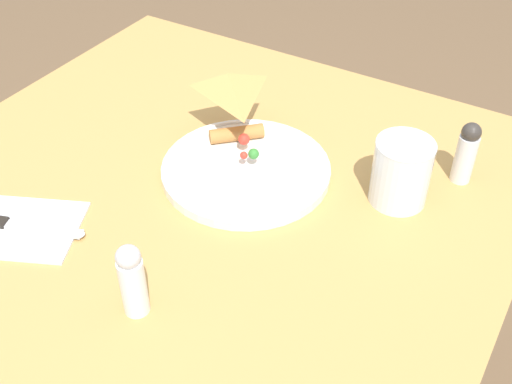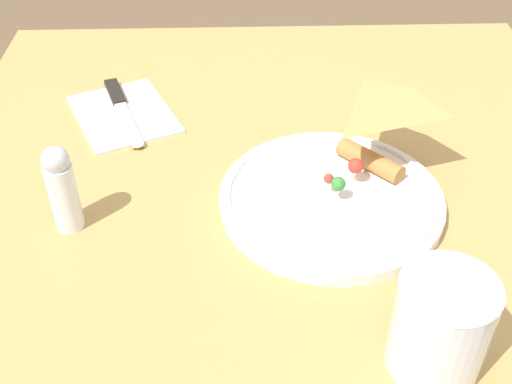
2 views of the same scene
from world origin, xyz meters
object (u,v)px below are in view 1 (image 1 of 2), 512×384
salt_shaker (132,280)px  pepper_shaker (466,152)px  dining_table (210,236)px  milk_glass (401,175)px  napkin_folded (22,228)px  plate_pizza (246,166)px  butter_knife (15,225)px

salt_shaker → pepper_shaker: size_ratio=1.05×
dining_table → pepper_shaker: size_ratio=8.92×
dining_table → milk_glass: milk_glass is taller
milk_glass → salt_shaker: (-0.20, -0.37, 0.01)m
milk_glass → salt_shaker: salt_shaker is taller
dining_table → pepper_shaker: 0.43m
dining_table → napkin_folded: bearing=-128.6°
plate_pizza → napkin_folded: 0.35m
dining_table → plate_pizza: 0.14m
plate_pizza → napkin_folded: size_ratio=1.33×
milk_glass → butter_knife: (-0.45, -0.34, -0.04)m
plate_pizza → milk_glass: 0.24m
milk_glass → butter_knife: 0.56m
napkin_folded → salt_shaker: bearing=-7.5°
milk_glass → napkin_folded: 0.55m
napkin_folded → salt_shaker: (0.24, -0.03, 0.05)m
dining_table → milk_glass: 0.33m
napkin_folded → salt_shaker: salt_shaker is taller
milk_glass → pepper_shaker: pepper_shaker is taller
milk_glass → butter_knife: bearing=-142.5°
butter_knife → milk_glass: bearing=18.0°
milk_glass → butter_knife: size_ratio=0.56×
salt_shaker → butter_knife: bearing=173.5°
milk_glass → pepper_shaker: 0.12m
pepper_shaker → butter_knife: bearing=-139.6°
napkin_folded → butter_knife: bearing=-160.5°
dining_table → butter_knife: bearing=-129.6°
milk_glass → salt_shaker: 0.42m
plate_pizza → salt_shaker: salt_shaker is taller
plate_pizza → butter_knife: plate_pizza is taller
napkin_folded → pepper_shaker: (0.50, 0.43, 0.05)m
plate_pizza → butter_knife: (-0.22, -0.28, -0.01)m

